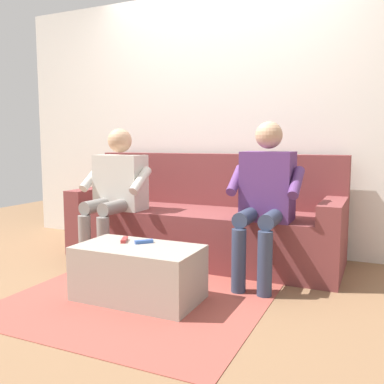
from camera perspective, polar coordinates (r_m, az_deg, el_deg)
ground_plane at (r=3.14m, az=-3.67°, el=-12.14°), size 8.00×8.00×0.00m
back_wall at (r=4.06m, az=4.15°, el=9.60°), size 4.52×0.06×2.44m
couch at (r=3.70m, az=1.61°, el=-4.31°), size 2.35×0.79×0.91m
coffee_table at (r=2.78m, az=-7.31°, el=-10.86°), size 0.80×0.44×0.35m
person_left_seated at (r=3.09m, az=9.97°, el=0.01°), size 0.52×0.59×1.17m
person_right_seated at (r=3.61m, az=-10.32°, el=0.71°), size 0.57×0.56×1.14m
remote_blue at (r=2.80m, az=-6.58°, el=-6.73°), size 0.11×0.11×0.02m
remote_red at (r=2.87m, az=-9.20°, el=-6.44°), size 0.08×0.13×0.02m
floor_rug at (r=2.94m, az=-5.90°, el=-13.40°), size 1.61×1.73×0.01m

